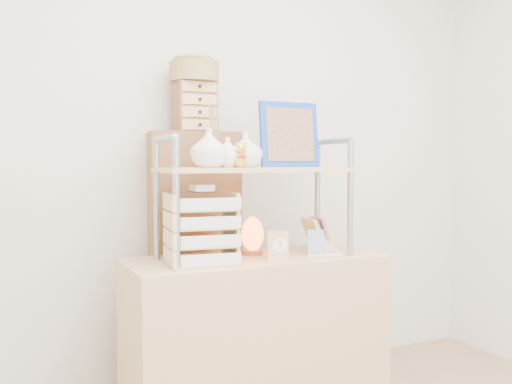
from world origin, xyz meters
TOP-DOWN VIEW (x-y plane):
  - room_shell at (0.00, 0.39)m, footprint 3.42×3.41m
  - desk at (0.00, 1.20)m, footprint 1.20×0.50m
  - cabinet at (-0.18, 1.57)m, footprint 0.48×0.30m
  - hutch at (-0.04, 1.21)m, footprint 0.90×0.34m
  - letter_tray at (-0.28, 1.15)m, footprint 0.31×0.30m
  - salt_lamp at (0.02, 1.28)m, footprint 0.12×0.11m
  - desk_clock at (0.05, 1.08)m, footprint 0.10×0.07m
  - postcard_stand at (0.33, 1.13)m, footprint 0.18×0.09m
  - drawer_chest at (-0.18, 1.55)m, footprint 0.20×0.16m
  - woven_basket at (-0.18, 1.55)m, footprint 0.25×0.25m

SIDE VIEW (x-z plane):
  - desk at x=0.00m, z-range 0.00..0.75m
  - cabinet at x=-0.18m, z-range 0.00..1.35m
  - postcard_stand at x=0.33m, z-range 0.72..0.85m
  - desk_clock at x=0.05m, z-range 0.75..0.88m
  - salt_lamp at x=0.02m, z-range 0.75..0.94m
  - letter_tray at x=-0.28m, z-range 0.71..1.06m
  - hutch at x=-0.04m, z-range 0.83..1.57m
  - drawer_chest at x=-0.18m, z-range 1.35..1.60m
  - woven_basket at x=-0.18m, z-range 1.60..1.70m
  - room_shell at x=0.00m, z-range 0.39..3.00m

